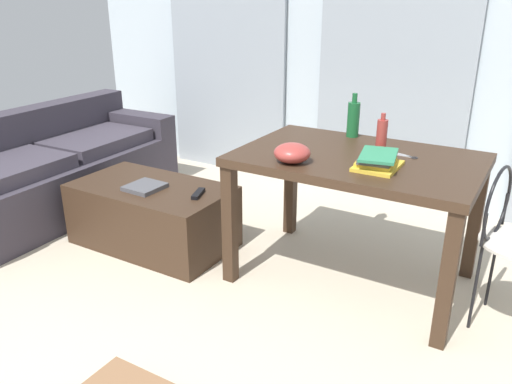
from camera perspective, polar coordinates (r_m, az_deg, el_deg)
ground_plane at (r=2.82m, az=1.35°, el=-13.20°), size 7.72×7.72×0.00m
wall_back at (r=4.21m, az=15.58°, el=15.34°), size 5.99×0.10×2.42m
curtains at (r=4.15m, az=15.01°, el=12.93°), size 4.26×0.03×2.08m
couch at (r=4.26m, az=-22.13°, el=2.03°), size 0.86×2.09×0.76m
coffee_table at (r=3.49m, az=-11.42°, el=-2.54°), size 1.04×0.59×0.42m
craft_table at (r=2.89m, az=11.22°, el=2.11°), size 1.30×0.87×0.77m
wire_chair at (r=2.77m, az=26.39°, el=-3.73°), size 0.38×0.40×0.84m
bottle_near at (r=3.22m, az=10.81°, el=8.04°), size 0.07×0.07×0.27m
bottle_far at (r=2.86m, az=13.83°, el=5.97°), size 0.06×0.06×0.23m
bowl at (r=2.68m, az=4.06°, el=4.37°), size 0.19×0.19×0.10m
book_stack at (r=2.67m, az=13.38°, el=3.40°), size 0.23×0.30×0.08m
scissors at (r=2.90m, az=16.73°, el=3.81°), size 0.13×0.06×0.00m
tv_remote_primary at (r=3.19m, az=-6.48°, el=-0.19°), size 0.09×0.16×0.02m
magazine at (r=3.36m, az=-12.31°, el=0.56°), size 0.22×0.23×0.03m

